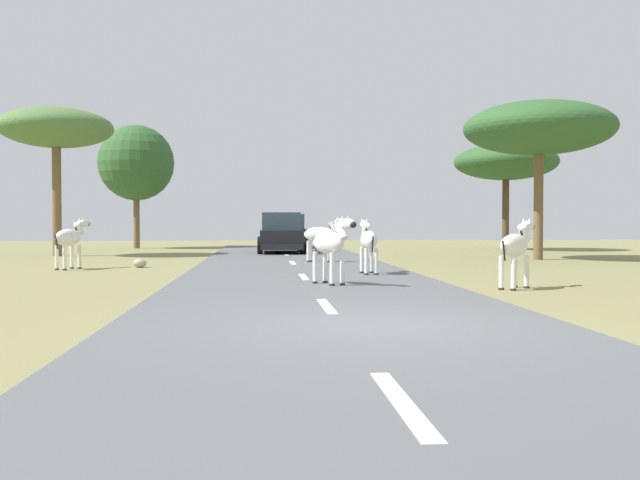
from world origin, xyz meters
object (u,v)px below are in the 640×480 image
object	(u,v)px
zebra_2	(516,246)
tree_0	(506,162)
car_0	(281,234)
zebra_1	(368,241)
tree_1	(56,129)
tree_3	(136,163)
rock_0	(140,263)
zebra_0	(331,243)
tree_5	(539,129)
zebra_4	(322,235)
car_1	(287,232)
zebra_3	(70,238)

from	to	relation	value
zebra_2	tree_0	xyz separation A→B (m)	(6.73, 19.85, 3.42)
car_0	zebra_1	bearing A→B (deg)	98.37
tree_0	tree_1	world-z (taller)	tree_1
zebra_2	tree_3	world-z (taller)	tree_3
rock_0	zebra_0	bearing A→B (deg)	-53.57
zebra_2	tree_1	distance (m)	20.86
tree_3	tree_5	world-z (taller)	tree_3
zebra_1	zebra_0	bearing A→B (deg)	-114.51
zebra_4	tree_0	distance (m)	14.87
zebra_4	tree_1	bearing A→B (deg)	-100.98
zebra_2	tree_0	bearing A→B (deg)	114.44
zebra_0	zebra_2	xyz separation A→B (m)	(3.75, -0.74, -0.05)
zebra_4	tree_3	size ratio (longest dim) A/B	0.24
zebra_4	car_1	world-z (taller)	car_1
tree_1	rock_0	size ratio (longest dim) A/B	14.85
car_1	tree_5	distance (m)	15.39
zebra_4	car_0	size ratio (longest dim) A/B	0.35
tree_0	car_1	bearing A→B (deg)	162.45
tree_3	car_0	bearing A→B (deg)	-43.58
car_0	tree_0	world-z (taller)	tree_0
zebra_1	zebra_3	size ratio (longest dim) A/B	1.00
car_0	car_1	bearing A→B (deg)	-94.42
car_1	tree_0	xyz separation A→B (m)	(10.57, -3.34, 3.45)
zebra_1	tree_5	world-z (taller)	tree_5
zebra_0	tree_1	distance (m)	18.06
zebra_1	zebra_4	bearing A→B (deg)	95.37
tree_0	tree_5	size ratio (longest dim) A/B	0.90
car_0	zebra_3	bearing A→B (deg)	57.34
zebra_0	zebra_1	xyz separation A→B (m)	(1.27, 3.07, -0.02)
zebra_0	car_0	distance (m)	16.18
zebra_0	rock_0	world-z (taller)	zebra_0
zebra_4	car_0	bearing A→B (deg)	-151.72
tree_5	rock_0	world-z (taller)	tree_5
zebra_4	rock_0	xyz separation A→B (m)	(-5.66, -1.63, -0.81)
zebra_0	tree_5	distance (m)	14.08
zebra_0	zebra_1	distance (m)	3.32
zebra_1	zebra_2	world-z (taller)	zebra_1
zebra_0	rock_0	distance (m)	8.66
zebra_3	tree_3	distance (m)	17.32
car_1	rock_0	distance (m)	16.32
zebra_0	zebra_3	distance (m)	9.41
tree_0	rock_0	bearing A→B (deg)	-142.06
zebra_1	car_0	distance (m)	13.23
zebra_0	tree_3	bearing A→B (deg)	-99.09
tree_0	tree_3	distance (m)	18.92
zebra_2	zebra_0	bearing A→B (deg)	-147.94
zebra_3	car_1	xyz separation A→B (m)	(6.92, 16.17, -0.05)
zebra_1	tree_1	distance (m)	16.49
car_0	rock_0	size ratio (longest dim) A/B	10.82
zebra_3	rock_0	world-z (taller)	zebra_3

